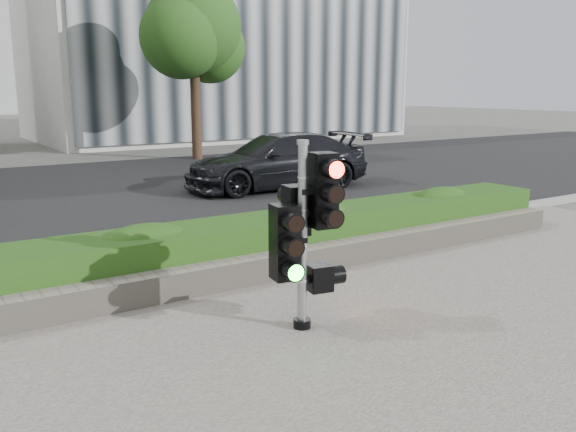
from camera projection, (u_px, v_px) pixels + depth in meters
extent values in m
plane|color=#51514C|center=(341.00, 331.00, 6.49)|extent=(120.00, 120.00, 0.00)
cube|color=black|center=(85.00, 195.00, 14.68)|extent=(60.00, 13.00, 0.02)
cube|color=gray|center=(211.00, 258.00, 9.06)|extent=(60.00, 0.25, 0.12)
cube|color=gray|center=(252.00, 270.00, 8.00)|extent=(12.00, 0.32, 0.34)
cube|color=#437524|center=(229.00, 247.00, 8.50)|extent=(12.00, 1.00, 0.68)
cube|color=#B7B7B2|center=(213.00, 20.00, 31.62)|extent=(18.00, 10.00, 12.00)
cylinder|color=black|center=(196.00, 109.00, 21.76)|extent=(0.36, 0.36, 3.58)
sphere|color=#134215|center=(193.00, 27.00, 21.18)|extent=(3.33, 3.33, 3.33)
sphere|color=#134215|center=(210.00, 48.00, 21.99)|extent=(2.56, 2.56, 2.56)
sphere|color=#134215|center=(181.00, 37.00, 20.60)|extent=(2.82, 2.82, 2.82)
sphere|color=#134215|center=(185.00, 6.00, 21.55)|extent=(2.30, 2.30, 2.30)
cylinder|color=black|center=(302.00, 323.00, 6.51)|extent=(0.19, 0.19, 0.10)
cylinder|color=gray|center=(302.00, 239.00, 6.31)|extent=(0.10, 0.10, 1.95)
cylinder|color=gray|center=(303.00, 142.00, 6.11)|extent=(0.12, 0.12, 0.05)
cube|color=#FF1107|center=(323.00, 190.00, 6.27)|extent=(0.28, 0.28, 0.78)
cube|color=#14E51E|center=(284.00, 242.00, 6.20)|extent=(0.28, 0.28, 0.78)
cube|color=black|center=(296.00, 210.00, 6.47)|extent=(0.28, 0.28, 0.53)
cube|color=orange|center=(319.00, 277.00, 6.52)|extent=(0.28, 0.28, 0.29)
imported|color=black|center=(277.00, 161.00, 15.50)|extent=(4.93, 2.26, 1.40)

